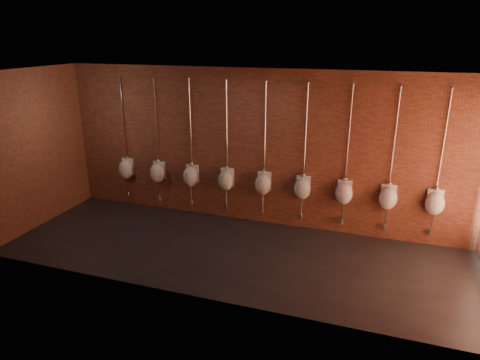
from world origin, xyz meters
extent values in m
plane|color=black|center=(0.00, 0.00, 0.00)|extent=(8.50, 8.50, 0.00)
cube|color=black|center=(0.00, 0.00, 3.20)|extent=(8.50, 3.00, 0.04)
cube|color=brown|center=(0.00, 1.50, 1.60)|extent=(8.50, 0.04, 3.20)
cube|color=brown|center=(0.00, -1.50, 1.60)|extent=(8.50, 0.04, 3.20)
cube|color=brown|center=(-4.25, 0.00, 1.60)|extent=(0.04, 3.00, 3.20)
ellipsoid|color=silver|center=(-3.08, 1.37, 0.88)|extent=(0.36, 0.32, 0.44)
cube|color=silver|center=(-3.08, 1.48, 0.93)|extent=(0.29, 0.06, 0.40)
cylinder|color=#9E9E9E|center=(-3.08, 1.26, 0.91)|extent=(0.19, 0.04, 0.19)
cylinder|color=silver|center=(-3.08, 1.46, 2.03)|extent=(0.02, 0.02, 1.84)
sphere|color=silver|center=(-3.08, 1.45, 1.16)|extent=(0.08, 0.08, 0.08)
cylinder|color=silver|center=(-3.08, 1.46, 2.95)|extent=(0.05, 0.05, 0.01)
cylinder|color=silver|center=(-3.08, 1.37, 0.54)|extent=(0.03, 0.03, 0.36)
cylinder|color=silver|center=(-3.08, 1.37, 0.30)|extent=(0.08, 0.08, 0.11)
cylinder|color=silver|center=(-3.08, 1.45, 0.30)|extent=(0.03, 0.15, 0.03)
ellipsoid|color=silver|center=(-2.27, 1.37, 0.88)|extent=(0.36, 0.32, 0.44)
cube|color=silver|center=(-2.27, 1.48, 0.93)|extent=(0.29, 0.06, 0.40)
cylinder|color=#9E9E9E|center=(-2.27, 1.26, 0.91)|extent=(0.19, 0.04, 0.19)
cylinder|color=silver|center=(-2.27, 1.46, 2.03)|extent=(0.02, 0.02, 1.84)
sphere|color=silver|center=(-2.27, 1.45, 1.16)|extent=(0.08, 0.08, 0.08)
cylinder|color=silver|center=(-2.27, 1.46, 2.95)|extent=(0.05, 0.05, 0.01)
cylinder|color=silver|center=(-2.27, 1.37, 0.54)|extent=(0.03, 0.03, 0.36)
cylinder|color=silver|center=(-2.27, 1.37, 0.30)|extent=(0.08, 0.08, 0.11)
cylinder|color=silver|center=(-2.27, 1.45, 0.30)|extent=(0.03, 0.15, 0.03)
ellipsoid|color=silver|center=(-1.45, 1.37, 0.88)|extent=(0.36, 0.32, 0.44)
cube|color=silver|center=(-1.45, 1.48, 0.93)|extent=(0.29, 0.06, 0.40)
cylinder|color=#9E9E9E|center=(-1.45, 1.26, 0.91)|extent=(0.19, 0.04, 0.19)
cylinder|color=silver|center=(-1.45, 1.46, 2.03)|extent=(0.02, 0.02, 1.84)
sphere|color=silver|center=(-1.45, 1.45, 1.16)|extent=(0.08, 0.08, 0.08)
cylinder|color=silver|center=(-1.45, 1.46, 2.95)|extent=(0.05, 0.05, 0.01)
cylinder|color=silver|center=(-1.45, 1.37, 0.54)|extent=(0.03, 0.03, 0.36)
cylinder|color=silver|center=(-1.45, 1.37, 0.30)|extent=(0.08, 0.08, 0.11)
cylinder|color=silver|center=(-1.45, 1.45, 0.30)|extent=(0.03, 0.15, 0.03)
ellipsoid|color=silver|center=(-0.64, 1.37, 0.88)|extent=(0.36, 0.32, 0.44)
cube|color=silver|center=(-0.64, 1.48, 0.93)|extent=(0.29, 0.06, 0.40)
cylinder|color=#9E9E9E|center=(-0.64, 1.26, 0.91)|extent=(0.19, 0.04, 0.19)
cylinder|color=silver|center=(-0.64, 1.46, 2.03)|extent=(0.02, 0.02, 1.84)
sphere|color=silver|center=(-0.64, 1.45, 1.16)|extent=(0.08, 0.08, 0.08)
cylinder|color=silver|center=(-0.64, 1.46, 2.95)|extent=(0.05, 0.05, 0.01)
cylinder|color=silver|center=(-0.64, 1.37, 0.54)|extent=(0.03, 0.03, 0.36)
cylinder|color=silver|center=(-0.64, 1.37, 0.30)|extent=(0.08, 0.08, 0.11)
cylinder|color=silver|center=(-0.64, 1.45, 0.30)|extent=(0.03, 0.15, 0.03)
ellipsoid|color=silver|center=(0.17, 1.37, 0.88)|extent=(0.36, 0.32, 0.44)
cube|color=silver|center=(0.17, 1.48, 0.93)|extent=(0.29, 0.06, 0.40)
cylinder|color=#9E9E9E|center=(0.17, 1.26, 0.91)|extent=(0.19, 0.04, 0.19)
cylinder|color=silver|center=(0.17, 1.46, 2.03)|extent=(0.02, 0.02, 1.84)
sphere|color=silver|center=(0.17, 1.45, 1.16)|extent=(0.08, 0.08, 0.08)
cylinder|color=silver|center=(0.17, 1.46, 2.95)|extent=(0.05, 0.05, 0.01)
cylinder|color=silver|center=(0.17, 1.37, 0.54)|extent=(0.03, 0.03, 0.36)
cylinder|color=silver|center=(0.17, 1.37, 0.30)|extent=(0.08, 0.08, 0.11)
cylinder|color=silver|center=(0.17, 1.45, 0.30)|extent=(0.03, 0.15, 0.03)
ellipsoid|color=silver|center=(0.99, 1.37, 0.88)|extent=(0.36, 0.32, 0.44)
cube|color=silver|center=(0.99, 1.48, 0.93)|extent=(0.29, 0.06, 0.40)
cylinder|color=#9E9E9E|center=(0.99, 1.26, 0.91)|extent=(0.19, 0.04, 0.19)
cylinder|color=silver|center=(0.99, 1.46, 2.03)|extent=(0.02, 0.02, 1.84)
sphere|color=silver|center=(0.99, 1.45, 1.16)|extent=(0.08, 0.08, 0.08)
cylinder|color=silver|center=(0.99, 1.46, 2.95)|extent=(0.05, 0.05, 0.01)
cylinder|color=silver|center=(0.99, 1.37, 0.54)|extent=(0.03, 0.03, 0.36)
cylinder|color=silver|center=(0.99, 1.37, 0.30)|extent=(0.08, 0.08, 0.11)
cylinder|color=silver|center=(0.99, 1.45, 0.30)|extent=(0.03, 0.15, 0.03)
ellipsoid|color=silver|center=(1.80, 1.37, 0.88)|extent=(0.36, 0.32, 0.44)
cube|color=silver|center=(1.80, 1.48, 0.93)|extent=(0.29, 0.06, 0.40)
cylinder|color=#9E9E9E|center=(1.80, 1.26, 0.91)|extent=(0.19, 0.04, 0.19)
cylinder|color=silver|center=(1.80, 1.46, 2.03)|extent=(0.02, 0.02, 1.84)
sphere|color=silver|center=(1.80, 1.45, 1.16)|extent=(0.08, 0.08, 0.08)
cylinder|color=silver|center=(1.80, 1.46, 2.95)|extent=(0.05, 0.05, 0.01)
cylinder|color=silver|center=(1.80, 1.37, 0.54)|extent=(0.03, 0.03, 0.36)
cylinder|color=silver|center=(1.80, 1.37, 0.30)|extent=(0.08, 0.08, 0.11)
cylinder|color=silver|center=(1.80, 1.45, 0.30)|extent=(0.03, 0.15, 0.03)
ellipsoid|color=silver|center=(2.61, 1.37, 0.88)|extent=(0.36, 0.32, 0.44)
cube|color=silver|center=(2.61, 1.48, 0.93)|extent=(0.29, 0.06, 0.40)
cylinder|color=#9E9E9E|center=(2.61, 1.26, 0.91)|extent=(0.19, 0.04, 0.19)
cylinder|color=silver|center=(2.61, 1.46, 2.03)|extent=(0.02, 0.02, 1.84)
sphere|color=silver|center=(2.61, 1.45, 1.16)|extent=(0.08, 0.08, 0.08)
cylinder|color=silver|center=(2.61, 1.46, 2.95)|extent=(0.05, 0.05, 0.01)
cylinder|color=silver|center=(2.61, 1.37, 0.54)|extent=(0.03, 0.03, 0.36)
cylinder|color=silver|center=(2.61, 1.37, 0.30)|extent=(0.08, 0.08, 0.11)
cylinder|color=silver|center=(2.61, 1.45, 0.30)|extent=(0.03, 0.15, 0.03)
ellipsoid|color=silver|center=(3.43, 1.37, 0.88)|extent=(0.36, 0.32, 0.44)
cube|color=silver|center=(3.43, 1.48, 0.93)|extent=(0.29, 0.06, 0.40)
cylinder|color=#9E9E9E|center=(3.43, 1.26, 0.91)|extent=(0.19, 0.04, 0.19)
cylinder|color=silver|center=(3.43, 1.46, 2.03)|extent=(0.02, 0.02, 1.84)
sphere|color=silver|center=(3.43, 1.45, 1.16)|extent=(0.08, 0.08, 0.08)
cylinder|color=silver|center=(3.43, 1.46, 2.95)|extent=(0.05, 0.05, 0.01)
cylinder|color=silver|center=(3.43, 1.37, 0.54)|extent=(0.03, 0.03, 0.36)
cylinder|color=silver|center=(3.43, 1.37, 0.30)|extent=(0.08, 0.08, 0.11)
cylinder|color=silver|center=(3.43, 1.45, 0.30)|extent=(0.03, 0.15, 0.03)
camera|label=1|loc=(2.38, -6.61, 3.81)|focal=32.00mm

